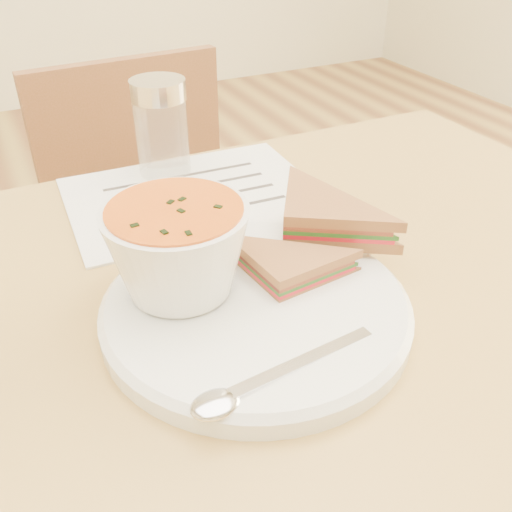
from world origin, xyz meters
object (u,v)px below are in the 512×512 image
plate (256,309)px  soup_bowl (178,254)px  chair_far (176,292)px  condiment_shaker (162,129)px

plate → soup_bowl: soup_bowl is taller
plate → soup_bowl: bearing=143.7°
chair_far → plate: 0.62m
plate → condiment_shaker: size_ratio=2.19×
chair_far → condiment_shaker: (-0.05, -0.19, 0.41)m
chair_far → soup_bowl: soup_bowl is taller
chair_far → soup_bowl: 0.63m
plate → soup_bowl: (-0.05, 0.04, 0.05)m
soup_bowl → condiment_shaker: condiment_shaker is taller
chair_far → soup_bowl: size_ratio=6.52×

